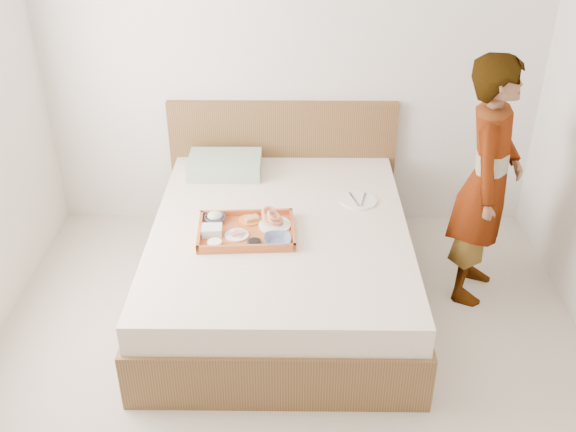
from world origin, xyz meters
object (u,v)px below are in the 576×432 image
Objects in this scene: person at (487,182)px; dinner_plate at (359,201)px; tray at (246,230)px; bed at (280,260)px.

dinner_plate is at bearing 96.83° from person.
tray is 0.81m from dinner_plate.
bed is 3.51× the size of tray.
dinner_plate is 0.15× the size of person.
dinner_plate is (0.70, 0.41, -0.02)m from tray.
person is (1.44, 0.19, 0.23)m from tray.
tray is at bearing -150.21° from bed.
tray is at bearing -149.91° from dinner_plate.
dinner_plate is 0.81m from person.
bed is at bearing -149.80° from dinner_plate.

